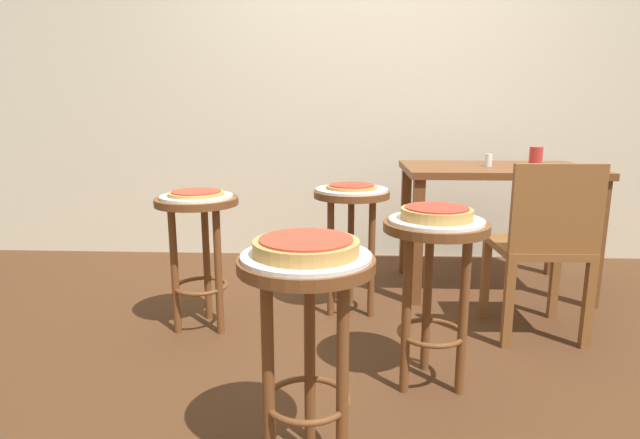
# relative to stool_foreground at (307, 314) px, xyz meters

# --- Properties ---
(ground_plane) EXTENTS (6.00, 6.00, 0.00)m
(ground_plane) POSITION_rel_stool_foreground_xyz_m (0.27, 0.77, -0.50)
(ground_plane) COLOR #4C2D19
(back_wall) EXTENTS (6.00, 0.10, 3.00)m
(back_wall) POSITION_rel_stool_foreground_xyz_m (0.27, 2.42, 1.00)
(back_wall) COLOR beige
(back_wall) RESTS_ON ground_plane
(stool_foreground) EXTENTS (0.40, 0.40, 0.66)m
(stool_foreground) POSITION_rel_stool_foreground_xyz_m (0.00, 0.00, 0.00)
(stool_foreground) COLOR brown
(stool_foreground) RESTS_ON ground_plane
(serving_plate_foreground) EXTENTS (0.37, 0.37, 0.01)m
(serving_plate_foreground) POSITION_rel_stool_foreground_xyz_m (0.00, 0.00, 0.17)
(serving_plate_foreground) COLOR silver
(serving_plate_foreground) RESTS_ON stool_foreground
(pizza_foreground) EXTENTS (0.30, 0.30, 0.05)m
(pizza_foreground) POSITION_rel_stool_foreground_xyz_m (-0.00, 0.00, 0.20)
(pizza_foreground) COLOR tan
(pizza_foreground) RESTS_ON serving_plate_foreground
(stool_middle) EXTENTS (0.40, 0.40, 0.66)m
(stool_middle) POSITION_rel_stool_foreground_xyz_m (0.45, 0.50, 0.00)
(stool_middle) COLOR brown
(stool_middle) RESTS_ON ground_plane
(serving_plate_middle) EXTENTS (0.36, 0.36, 0.01)m
(serving_plate_middle) POSITION_rel_stool_foreground_xyz_m (0.45, 0.50, 0.17)
(serving_plate_middle) COLOR white
(serving_plate_middle) RESTS_ON stool_middle
(pizza_middle) EXTENTS (0.27, 0.27, 0.05)m
(pizza_middle) POSITION_rel_stool_foreground_xyz_m (0.45, 0.50, 0.20)
(pizza_middle) COLOR tan
(pizza_middle) RESTS_ON serving_plate_middle
(stool_leftside) EXTENTS (0.40, 0.40, 0.66)m
(stool_leftside) POSITION_rel_stool_foreground_xyz_m (-0.60, 1.00, 0.00)
(stool_leftside) COLOR brown
(stool_leftside) RESTS_ON ground_plane
(serving_plate_leftside) EXTENTS (0.34, 0.34, 0.01)m
(serving_plate_leftside) POSITION_rel_stool_foreground_xyz_m (-0.60, 1.00, 0.17)
(serving_plate_leftside) COLOR white
(serving_plate_leftside) RESTS_ON stool_leftside
(pizza_leftside) EXTENTS (0.27, 0.27, 0.02)m
(pizza_leftside) POSITION_rel_stool_foreground_xyz_m (-0.60, 1.00, 0.19)
(pizza_leftside) COLOR tan
(pizza_leftside) RESTS_ON serving_plate_leftside
(stool_rear) EXTENTS (0.40, 0.40, 0.66)m
(stool_rear) POSITION_rel_stool_foreground_xyz_m (0.14, 1.25, 0.00)
(stool_rear) COLOR brown
(stool_rear) RESTS_ON ground_plane
(serving_plate_rear) EXTENTS (0.38, 0.38, 0.01)m
(serving_plate_rear) POSITION_rel_stool_foreground_xyz_m (0.14, 1.25, 0.17)
(serving_plate_rear) COLOR silver
(serving_plate_rear) RESTS_ON stool_rear
(pizza_rear) EXTENTS (0.27, 0.27, 0.02)m
(pizza_rear) POSITION_rel_stool_foreground_xyz_m (0.14, 1.25, 0.19)
(pizza_rear) COLOR #B78442
(pizza_rear) RESTS_ON serving_plate_rear
(dining_table) EXTENTS (1.07, 0.69, 0.75)m
(dining_table) POSITION_rel_stool_foreground_xyz_m (1.00, 1.68, 0.14)
(dining_table) COLOR brown
(dining_table) RESTS_ON ground_plane
(cup_near_edge) EXTENTS (0.07, 0.07, 0.13)m
(cup_near_edge) POSITION_rel_stool_foreground_xyz_m (1.15, 1.49, 0.32)
(cup_near_edge) COLOR red
(cup_near_edge) RESTS_ON dining_table
(condiment_shaker) EXTENTS (0.04, 0.04, 0.07)m
(condiment_shaker) POSITION_rel_stool_foreground_xyz_m (0.94, 1.66, 0.29)
(condiment_shaker) COLOR white
(condiment_shaker) RESTS_ON dining_table
(wooden_chair) EXTENTS (0.41, 0.41, 0.85)m
(wooden_chair) POSITION_rel_stool_foreground_xyz_m (1.03, 0.97, -0.03)
(wooden_chair) COLOR brown
(wooden_chair) RESTS_ON ground_plane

